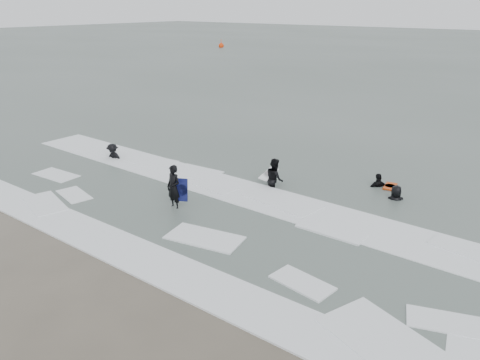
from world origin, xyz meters
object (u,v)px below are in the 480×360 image
Objects in this scene: surfer_right_far at (395,200)px; buoy at (221,46)px; surfer_wading at (274,187)px; surfer_right_near at (378,187)px; surfer_centre at (175,209)px; surfer_breaker at (113,160)px.

surfer_right_far is 75.21m from buoy.
surfer_right_far is at bearing -117.20° from surfer_wading.
buoy reaches higher than surfer_right_far.
surfer_right_far is (5.00, 1.95, 0.00)m from surfer_wading.
surfer_right_far is (1.21, -1.02, 0.00)m from surfer_right_near.
surfer_wading is 5.37m from surfer_right_far.
surfer_wading is at bearing -48.03° from buoy.
surfer_centre is 1.05× the size of surfer_right_far.
surfer_right_far is (6.93, 6.50, 0.00)m from surfer_centre.
buoy is (-52.71, 51.42, 0.42)m from surfer_right_near.
surfer_right_near is at bearing 58.22° from surfer_centre.
surfer_wading is 73.14m from buoy.
surfer_right_far is (14.26, 3.93, 0.00)m from surfer_breaker.
surfer_wading reaches higher than surfer_centre.
buoy is at bearing 134.04° from surfer_centre.
surfer_wading is at bearing -12.91° from surfer_right_near.
surfer_right_near is (3.79, 2.97, 0.00)m from surfer_wading.
surfer_right_near is 1.10× the size of buoy.
surfer_wading reaches higher than surfer_right_far.
surfer_centre is at bearing 1.83° from surfer_right_near.
surfer_breaker is (-9.26, -1.99, 0.00)m from surfer_wading.
surfer_right_near is at bearing -100.47° from surfer_wading.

